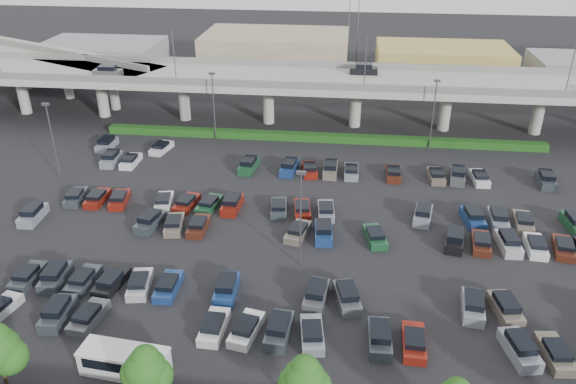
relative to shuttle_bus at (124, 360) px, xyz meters
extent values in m
plane|color=black|center=(11.90, 23.83, -1.18)|extent=(280.00, 280.00, 0.00)
cube|color=gray|center=(11.90, 55.83, 6.07)|extent=(150.00, 13.00, 1.10)
cube|color=#61615C|center=(11.90, 49.58, 7.12)|extent=(150.00, 0.50, 1.00)
cube|color=#61615C|center=(11.90, 62.08, 7.12)|extent=(150.00, 0.50, 1.00)
cylinder|color=gray|center=(-39.10, 55.83, 2.17)|extent=(1.80, 1.80, 6.70)
cube|color=#61615C|center=(-39.10, 55.83, 5.32)|extent=(2.60, 9.75, 0.50)
cylinder|color=gray|center=(-25.10, 55.83, 2.17)|extent=(1.80, 1.80, 6.70)
cube|color=#61615C|center=(-25.10, 55.83, 5.32)|extent=(2.60, 9.75, 0.50)
cylinder|color=gray|center=(-11.10, 55.83, 2.17)|extent=(1.80, 1.80, 6.70)
cube|color=#61615C|center=(-11.10, 55.83, 5.32)|extent=(2.60, 9.75, 0.50)
cylinder|color=gray|center=(2.90, 55.83, 2.17)|extent=(1.80, 1.80, 6.70)
cube|color=#61615C|center=(2.90, 55.83, 5.32)|extent=(2.60, 9.75, 0.50)
cylinder|color=gray|center=(16.90, 55.83, 2.17)|extent=(1.80, 1.80, 6.70)
cube|color=#61615C|center=(16.90, 55.83, 5.32)|extent=(2.60, 9.75, 0.50)
cylinder|color=gray|center=(30.90, 55.83, 2.17)|extent=(1.80, 1.80, 6.70)
cube|color=#61615C|center=(30.90, 55.83, 5.32)|extent=(2.60, 9.75, 0.50)
cylinder|color=gray|center=(44.90, 55.83, 2.17)|extent=(1.80, 1.80, 6.70)
cube|color=#61615C|center=(44.90, 55.83, 5.32)|extent=(2.60, 9.75, 0.50)
cube|color=#494C50|center=(-22.10, 52.83, 7.14)|extent=(4.40, 1.82, 1.05)
cube|color=black|center=(-22.10, 52.83, 7.96)|extent=(2.60, 1.60, 0.65)
cube|color=black|center=(17.90, 58.83, 7.14)|extent=(4.40, 1.82, 1.05)
cube|color=black|center=(17.90, 58.83, 7.96)|extent=(2.60, 1.60, 0.65)
cylinder|color=#4A4A4F|center=(-10.10, 49.73, 10.62)|extent=(0.14, 0.14, 8.00)
cylinder|color=#4A4A4F|center=(17.90, 49.73, 10.62)|extent=(0.14, 0.14, 8.00)
cylinder|color=#4A4A4F|center=(45.90, 49.73, 10.62)|extent=(0.14, 0.14, 8.00)
cube|color=gray|center=(-40.10, 66.83, 6.07)|extent=(50.93, 30.13, 1.10)
cube|color=#61615C|center=(-40.10, 66.83, 7.12)|extent=(47.34, 22.43, 1.00)
cylinder|color=gray|center=(-46.44, 69.79, 2.17)|extent=(1.60, 1.60, 6.70)
cylinder|color=gray|center=(-35.57, 64.71, 2.17)|extent=(1.60, 1.60, 6.70)
cylinder|color=gray|center=(-24.69, 59.64, 2.17)|extent=(1.60, 1.60, 6.70)
cube|color=#134113|center=(11.90, 48.83, -0.63)|extent=(66.00, 1.60, 1.10)
cylinder|color=#332316|center=(-8.10, -2.62, -0.09)|extent=(0.26, 0.26, 2.18)
sphere|color=#184813|center=(-7.31, -2.52, 1.97)|extent=(2.67, 2.67, 2.67)
sphere|color=#184813|center=(2.90, -2.85, 2.18)|extent=(3.04, 3.04, 3.04)
sphere|color=#184813|center=(3.61, -2.75, 1.64)|extent=(2.39, 2.39, 2.39)
sphere|color=#184813|center=(2.30, -2.93, 1.86)|extent=(2.39, 2.39, 2.39)
sphere|color=#184813|center=(2.94, -2.73, 3.05)|extent=(2.06, 2.06, 2.06)
sphere|color=#184813|center=(13.90, -2.56, 2.21)|extent=(3.07, 3.07, 3.07)
sphere|color=#184813|center=(13.30, -2.64, 1.88)|extent=(2.41, 2.41, 2.41)
sphere|color=#184813|center=(13.94, -2.44, 3.09)|extent=(2.08, 2.08, 2.08)
cube|color=silver|center=(0.00, 0.00, -0.21)|extent=(6.87, 2.88, 1.95)
cube|color=black|center=(0.00, 0.00, 0.25)|extent=(5.95, 2.84, 0.88)
cube|color=silver|center=(0.00, 0.00, 0.87)|extent=(6.97, 2.98, 0.23)
cube|color=#30383E|center=(-8.10, 5.33, -0.66)|extent=(2.04, 4.49, 1.05)
cube|color=black|center=(-8.10, 5.33, 0.16)|extent=(1.73, 2.68, 0.65)
cube|color=#494C50|center=(-5.35, 5.33, -0.77)|extent=(2.31, 4.58, 0.82)
cube|color=black|center=(-5.35, 5.13, -0.14)|extent=(1.85, 2.47, 0.50)
cube|color=silver|center=(5.65, 5.33, -0.77)|extent=(2.00, 4.47, 0.82)
cube|color=black|center=(5.65, 5.13, -0.14)|extent=(1.70, 2.37, 0.50)
cube|color=white|center=(8.40, 5.33, -0.77)|extent=(2.66, 4.67, 0.82)
cube|color=black|center=(8.40, 5.13, -0.14)|extent=(2.03, 2.57, 0.50)
cube|color=#30383E|center=(11.15, 5.33, -0.66)|extent=(2.19, 4.54, 1.05)
cube|color=black|center=(11.15, 5.33, 0.16)|extent=(1.82, 2.73, 0.65)
cube|color=gray|center=(13.90, 5.33, -0.77)|extent=(2.40, 4.61, 0.82)
cube|color=black|center=(13.90, 5.13, -0.14)|extent=(1.90, 2.50, 0.50)
cube|color=#30383E|center=(19.40, 5.33, -0.66)|extent=(1.93, 4.44, 1.05)
cube|color=black|center=(19.40, 5.33, 0.16)|extent=(1.67, 2.64, 0.65)
cube|color=maroon|center=(22.15, 5.33, -0.77)|extent=(1.98, 4.46, 0.82)
cube|color=black|center=(22.15, 5.13, -0.14)|extent=(1.68, 2.36, 0.50)
cube|color=gray|center=(30.40, 5.33, -0.66)|extent=(2.74, 4.69, 1.05)
cube|color=black|center=(30.40, 5.33, 0.16)|extent=(2.13, 2.89, 0.65)
cube|color=#6B6054|center=(33.15, 5.33, -0.77)|extent=(2.29, 4.57, 0.82)
cube|color=black|center=(33.15, 5.13, -0.14)|extent=(1.84, 2.46, 0.50)
cube|color=#30383E|center=(-13.60, 10.33, -0.77)|extent=(1.89, 4.43, 0.82)
cube|color=black|center=(-13.60, 10.13, -0.14)|extent=(1.64, 2.33, 0.50)
cube|color=#30383E|center=(-10.85, 10.33, -0.66)|extent=(2.11, 4.51, 1.05)
cube|color=black|center=(-10.85, 10.33, 0.16)|extent=(1.77, 2.70, 0.65)
cube|color=#30383E|center=(-8.10, 10.33, -0.77)|extent=(2.08, 4.50, 0.82)
cube|color=black|center=(-8.10, 10.13, -0.14)|extent=(1.74, 2.39, 0.50)
cube|color=black|center=(-5.35, 10.33, -0.77)|extent=(2.43, 4.61, 0.82)
cube|color=black|center=(-5.35, 10.13, -0.14)|extent=(1.91, 2.50, 0.50)
cube|color=#B5B5BA|center=(-2.60, 10.33, -0.77)|extent=(2.49, 4.63, 0.82)
cube|color=black|center=(-2.60, 10.13, -0.14)|extent=(1.94, 2.52, 0.50)
cube|color=navy|center=(0.15, 10.33, -0.77)|extent=(1.88, 4.42, 0.82)
cube|color=black|center=(0.15, 10.13, -0.14)|extent=(1.63, 2.32, 0.50)
cube|color=navy|center=(5.65, 10.33, -0.66)|extent=(1.95, 4.45, 1.05)
cube|color=black|center=(5.65, 10.33, 0.16)|extent=(1.68, 2.65, 0.65)
cube|color=#494C50|center=(13.90, 10.33, -0.66)|extent=(2.30, 4.58, 1.05)
cube|color=black|center=(13.90, 10.33, 0.16)|extent=(1.88, 2.76, 0.65)
cube|color=#494C50|center=(16.65, 10.33, -0.66)|extent=(2.81, 4.71, 1.05)
cube|color=black|center=(16.65, 10.33, 0.16)|extent=(2.17, 2.91, 0.65)
cube|color=gray|center=(27.65, 10.33, -0.66)|extent=(2.33, 4.59, 1.05)
cube|color=black|center=(27.65, 10.33, 0.16)|extent=(1.90, 2.77, 0.65)
cube|color=#6B6054|center=(30.40, 10.33, -0.66)|extent=(2.54, 4.65, 1.05)
cube|color=black|center=(30.40, 10.33, 0.16)|extent=(2.02, 2.84, 0.65)
cube|color=gray|center=(-19.10, 21.33, -0.66)|extent=(2.05, 4.49, 1.05)
cube|color=black|center=(-19.10, 21.33, 0.16)|extent=(1.73, 2.68, 0.65)
cube|color=#30383E|center=(-5.35, 21.33, -0.66)|extent=(2.61, 4.66, 1.05)
cube|color=black|center=(-5.35, 21.33, 0.16)|extent=(2.06, 2.85, 0.65)
cube|color=#6B6054|center=(-2.60, 21.33, -0.77)|extent=(2.50, 4.63, 0.82)
cube|color=black|center=(-2.60, 21.13, -0.14)|extent=(1.95, 2.53, 0.50)
cube|color=#4A1F13|center=(0.15, 21.33, -0.77)|extent=(1.88, 4.43, 0.82)
cube|color=black|center=(0.15, 21.13, -0.14)|extent=(1.63, 2.32, 0.50)
cube|color=#6B6054|center=(11.15, 21.33, -0.77)|extent=(2.77, 4.70, 0.82)
cube|color=black|center=(11.15, 21.13, -0.14)|extent=(2.08, 2.60, 0.50)
cube|color=navy|center=(13.90, 21.33, -0.66)|extent=(2.17, 4.53, 1.05)
cube|color=black|center=(13.90, 21.33, 0.16)|extent=(1.80, 2.72, 0.65)
cube|color=#1B4C2B|center=(19.40, 21.33, -0.77)|extent=(2.73, 4.69, 0.82)
cube|color=black|center=(19.40, 21.13, -0.14)|extent=(2.06, 2.59, 0.50)
cube|color=black|center=(27.65, 21.33, -0.66)|extent=(2.62, 4.66, 1.05)
cube|color=black|center=(27.65, 21.33, 0.16)|extent=(2.06, 2.86, 0.65)
cube|color=#4A1F13|center=(30.40, 21.33, -0.77)|extent=(2.34, 4.59, 0.82)
cube|color=black|center=(30.40, 21.13, -0.14)|extent=(1.87, 2.48, 0.50)
cube|color=#B5B5BA|center=(33.15, 21.33, -0.66)|extent=(2.13, 4.52, 1.05)
cube|color=black|center=(33.15, 21.33, 0.16)|extent=(1.79, 2.71, 0.65)
cube|color=white|center=(35.90, 21.33, -0.77)|extent=(2.13, 4.52, 0.82)
cube|color=black|center=(35.90, 21.13, -0.14)|extent=(1.76, 2.41, 0.50)
cube|color=#4A1F13|center=(38.65, 21.33, -0.77)|extent=(2.56, 4.65, 0.82)
cube|color=black|center=(38.65, 21.13, -0.14)|extent=(1.98, 2.55, 0.50)
cube|color=#30383E|center=(-16.35, 26.33, -0.77)|extent=(2.37, 4.60, 0.82)
cube|color=black|center=(-16.35, 26.13, -0.14)|extent=(1.88, 2.49, 0.50)
cube|color=maroon|center=(-13.60, 26.33, -0.77)|extent=(1.90, 4.43, 0.82)
cube|color=black|center=(-13.60, 26.13, -0.14)|extent=(1.64, 2.33, 0.50)
cube|color=maroon|center=(-10.85, 26.33, -0.77)|extent=(2.48, 4.63, 0.82)
cube|color=black|center=(-10.85, 26.13, -0.14)|extent=(1.94, 2.52, 0.50)
cube|color=silver|center=(-5.35, 26.33, -0.77)|extent=(2.57, 4.65, 0.82)
cube|color=black|center=(-5.35, 26.13, -0.14)|extent=(1.98, 2.55, 0.50)
cube|color=maroon|center=(-2.60, 26.33, -0.77)|extent=(2.51, 4.64, 0.82)
cube|color=black|center=(-2.60, 26.13, -0.14)|extent=(1.95, 2.53, 0.50)
cube|color=#1B4C2B|center=(0.15, 26.33, -0.77)|extent=(2.61, 4.66, 0.82)
cube|color=black|center=(0.15, 26.13, -0.14)|extent=(2.00, 2.56, 0.50)
cube|color=maroon|center=(2.90, 26.33, -0.66)|extent=(2.09, 4.51, 1.05)
cube|color=black|center=(2.90, 26.33, 0.16)|extent=(1.76, 2.70, 0.65)
cube|color=#30383E|center=(8.40, 26.33, -0.77)|extent=(2.32, 4.58, 0.82)
cube|color=black|center=(8.40, 26.13, -0.14)|extent=(1.86, 2.47, 0.50)
cube|color=maroon|center=(11.15, 26.33, -0.77)|extent=(2.42, 4.61, 0.82)
cube|color=black|center=(11.15, 26.13, -0.14)|extent=(1.91, 2.50, 0.50)
cube|color=gray|center=(13.90, 26.33, -0.77)|extent=(2.25, 4.56, 0.82)
cube|color=black|center=(13.90, 26.13, -0.14)|extent=(1.82, 2.45, 0.50)
cube|color=gray|center=(24.90, 26.33, -0.66)|extent=(2.62, 4.67, 1.05)
cube|color=black|center=(24.90, 26.33, 0.16)|extent=(2.07, 2.86, 0.65)
cube|color=navy|center=(30.40, 26.33, -0.66)|extent=(2.37, 4.60, 1.05)
cube|color=black|center=(30.40, 26.33, 0.16)|extent=(1.92, 2.78, 0.65)
cube|color=gray|center=(33.15, 26.33, -0.66)|extent=(2.01, 4.47, 1.05)
cube|color=black|center=(33.15, 26.33, 0.16)|extent=(1.71, 2.67, 0.65)
cube|color=#6B6054|center=(35.90, 26.33, -0.77)|extent=(2.28, 4.57, 0.82)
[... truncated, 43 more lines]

